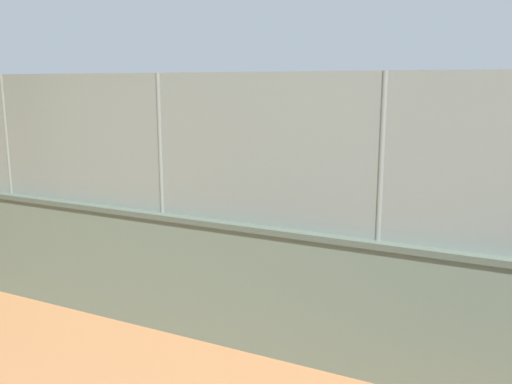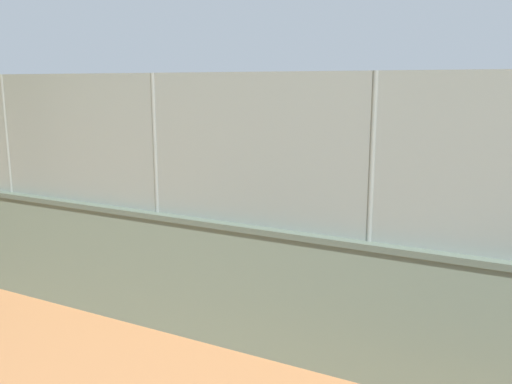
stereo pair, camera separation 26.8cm
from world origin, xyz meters
name	(u,v)px [view 2 (the right image)]	position (x,y,z in m)	size (l,w,h in m)	color
ground_plane	(320,177)	(0.00, 0.00, 0.00)	(260.00, 260.00, 0.00)	#A36B42
perimeter_wall	(82,254)	(-1.39, 13.62, 0.90)	(28.82, 0.68, 1.79)	slate
fence_panel_on_wall	(75,139)	(-1.39, 13.62, 2.78)	(28.31, 0.41, 1.98)	gray
player_foreground_swinging	(332,203)	(-3.45, 7.82, 0.85)	(0.66, 1.09, 1.46)	#591919
player_baseline_waiting	(273,219)	(-2.98, 9.94, 0.86)	(1.03, 0.68, 1.48)	navy
sports_ball	(278,235)	(-2.39, 8.52, 0.08)	(0.17, 0.17, 0.17)	orange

